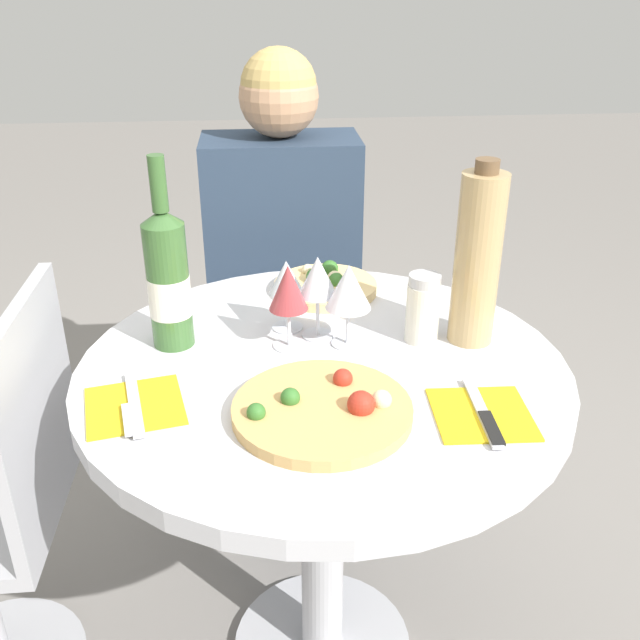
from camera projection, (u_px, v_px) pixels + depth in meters
name	position (u px, v px, depth m)	size (l,w,h in m)	color
dining_table	(323.00, 428.00, 1.32)	(0.86, 0.86, 0.73)	#B2B2B7
chair_behind_diner	(284.00, 327.00, 2.05)	(0.40, 0.40, 0.85)	#ADADB2
seated_diner	(285.00, 315.00, 1.87)	(0.39, 0.44, 1.19)	#28384C
pizza_large	(324.00, 409.00, 1.10)	(0.28, 0.28, 0.05)	tan
pizza_small_far	(325.00, 285.00, 1.53)	(0.22, 0.22, 0.05)	#E5C17F
wine_bottle	(168.00, 279.00, 1.26)	(0.08, 0.08, 0.35)	#38602D
tall_carafe	(477.00, 259.00, 1.26)	(0.08, 0.08, 0.34)	tan
sugar_shaker	(423.00, 308.00, 1.30)	(0.06, 0.06, 0.13)	silver
wine_glass_front_left	(288.00, 289.00, 1.26)	(0.07, 0.07, 0.16)	silver
wine_glass_back_left	(286.00, 279.00, 1.33)	(0.07, 0.07, 0.14)	silver
wine_glass_center	(317.00, 278.00, 1.29)	(0.07, 0.07, 0.16)	silver
wine_glass_front_right	(348.00, 288.00, 1.27)	(0.08, 0.08, 0.16)	silver
place_setting_left	(134.00, 406.00, 1.13)	(0.18, 0.19, 0.01)	gold
place_setting_right	(482.00, 415.00, 1.11)	(0.16, 0.19, 0.01)	gold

